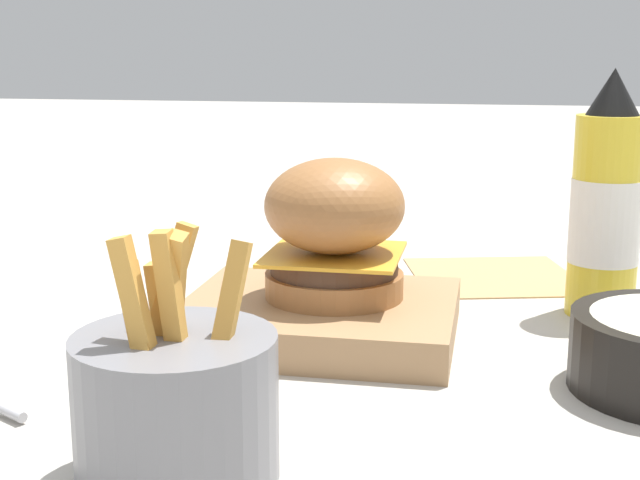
% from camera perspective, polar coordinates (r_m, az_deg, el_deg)
% --- Properties ---
extents(ground_plane, '(6.00, 6.00, 0.00)m').
position_cam_1_polar(ground_plane, '(0.77, 1.17, -5.48)').
color(ground_plane, '#B7B2A8').
extents(serving_board, '(0.22, 0.19, 0.03)m').
position_cam_1_polar(serving_board, '(0.73, -0.00, -5.01)').
color(serving_board, '#A37A51').
rests_on(serving_board, ground_plane).
extents(burger, '(0.11, 0.11, 0.11)m').
position_cam_1_polar(burger, '(0.72, 1.16, 0.78)').
color(burger, '#9E6638').
rests_on(burger, serving_board).
extents(ketchup_bottle, '(0.06, 0.06, 0.22)m').
position_cam_1_polar(ketchup_bottle, '(0.82, 17.83, 1.96)').
color(ketchup_bottle, yellow).
rests_on(ketchup_bottle, ground_plane).
extents(fries_basket, '(0.11, 0.11, 0.14)m').
position_cam_1_polar(fries_basket, '(0.50, -9.21, -10.23)').
color(fries_basket, slate).
rests_on(fries_basket, ground_plane).
extents(ketchup_puddle, '(0.05, 0.05, 0.00)m').
position_cam_1_polar(ketchup_puddle, '(0.62, -11.83, -9.94)').
color(ketchup_puddle, '#9E140F').
rests_on(ketchup_puddle, ground_plane).
extents(parchment_square, '(0.20, 0.20, 0.00)m').
position_cam_1_polar(parchment_square, '(0.94, 11.06, -2.24)').
color(parchment_square, tan).
rests_on(parchment_square, ground_plane).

